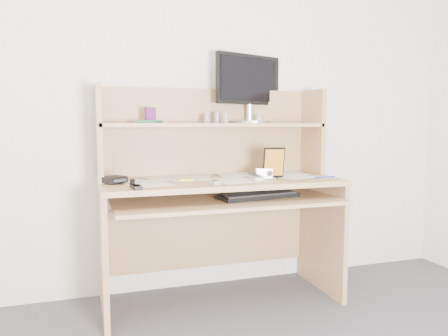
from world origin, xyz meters
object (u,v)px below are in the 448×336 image
object	(u,v)px
monitor	(249,87)
tv_remote	(255,177)
keyboard	(258,195)
game_case	(274,162)
desk	(217,187)

from	to	relation	value
monitor	tv_remote	bearing A→B (deg)	-124.23
tv_remote	keyboard	bearing A→B (deg)	-78.71
game_case	keyboard	bearing A→B (deg)	-145.48
keyboard	monitor	xyz separation A→B (m)	(0.08, 0.36, 0.65)
monitor	game_case	bearing A→B (deg)	-101.20
monitor	keyboard	bearing A→B (deg)	-122.01
desk	game_case	bearing A→B (deg)	-25.59
keyboard	monitor	size ratio (longest dim) A/B	1.01
desk	tv_remote	world-z (taller)	desk
tv_remote	game_case	bearing A→B (deg)	16.01
desk	monitor	size ratio (longest dim) A/B	2.85
keyboard	tv_remote	distance (m)	0.11
desk	tv_remote	bearing A→B (deg)	-43.61
tv_remote	monitor	xyz separation A→B (m)	(0.08, 0.32, 0.55)
desk	keyboard	world-z (taller)	desk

